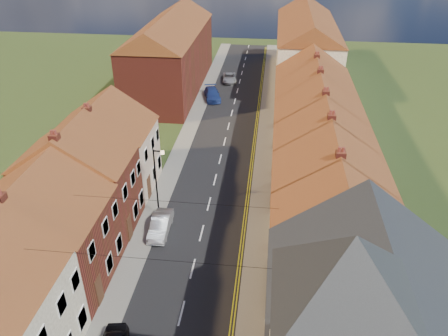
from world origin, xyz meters
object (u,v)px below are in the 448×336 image
Objects in this scene: car_mid at (161,225)px; car_distant at (229,78)px; lamppost at (157,179)px; car_far at (212,94)px.

car_distant is at bearing 86.09° from car_mid.
lamppost reaches higher than car_mid.
car_far is (0.72, 26.47, -2.86)m from lamppost.
lamppost reaches higher than car_far.
car_mid is 0.84× the size of car_far.
lamppost is at bearing -100.54° from car_distant.
car_distant is at bearing 86.13° from lamppost.
car_mid is 35.98m from car_distant.
car_distant is at bearing 63.14° from car_far.
car_mid is at bearing -99.34° from car_distant.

